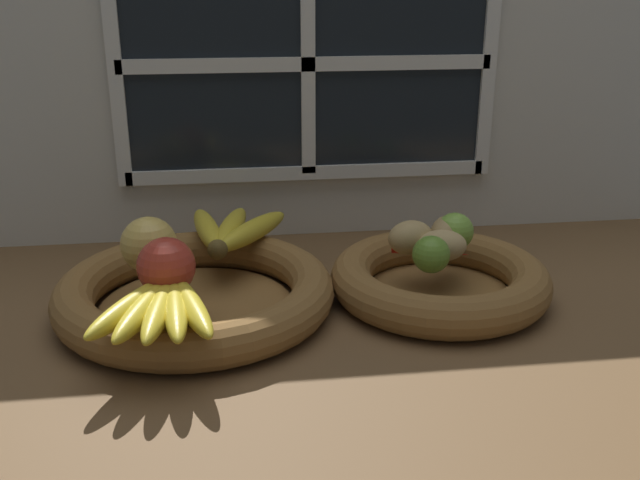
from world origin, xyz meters
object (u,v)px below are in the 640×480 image
object	(u,v)px
apple_golden_left	(149,245)
banana_bunch_front	(161,306)
lime_near	(431,254)
chili_pepper	(431,251)
banana_bunch_back	(230,230)
potato_oblong	(411,238)
fruit_bowl_left	(195,293)
lime_far	(455,231)
potato_large	(442,246)
fruit_bowl_right	(439,280)
apple_red_front	(166,266)
potato_back	(446,233)

from	to	relation	value
apple_golden_left	banana_bunch_front	bearing A→B (deg)	-80.13
lime_near	chili_pepper	distance (cm)	5.88
banana_bunch_back	potato_oblong	world-z (taller)	potato_oblong
fruit_bowl_left	potato_oblong	bearing A→B (deg)	5.38
potato_oblong	banana_bunch_back	bearing A→B (deg)	160.54
fruit_bowl_left	lime_far	size ratio (longest dim) A/B	6.93
potato_oblong	chili_pepper	xyz separation A→B (cm)	(2.63, -1.71, -1.52)
potato_large	chili_pepper	size ratio (longest dim) A/B	0.65
fruit_bowl_right	lime_near	size ratio (longest dim) A/B	6.10
apple_golden_left	apple_red_front	bearing A→B (deg)	-70.13
fruit_bowl_left	lime_near	world-z (taller)	lime_near
chili_pepper	apple_golden_left	bearing A→B (deg)	-154.32
fruit_bowl_left	chili_pepper	world-z (taller)	chili_pepper
fruit_bowl_left	potato_oblong	distance (cm)	32.53
fruit_bowl_left	apple_golden_left	xyz separation A→B (cm)	(-6.04, 1.45, 7.12)
banana_bunch_back	potato_back	world-z (taller)	potato_back
lime_near	lime_far	xyz separation A→B (cm)	(6.00, 8.31, 0.20)
banana_bunch_back	lime_far	size ratio (longest dim) A/B	3.52
apple_red_front	potato_oblong	world-z (taller)	apple_red_front
lime_far	fruit_bowl_right	bearing A→B (deg)	-127.87
apple_red_front	chili_pepper	size ratio (longest dim) A/B	0.67
potato_large	lime_near	bearing A→B (deg)	-123.69
banana_bunch_back	lime_far	world-z (taller)	lime_far
fruit_bowl_left	potato_back	xyz separation A→B (cm)	(37.87, 4.71, 5.67)
potato_large	potato_back	bearing A→B (deg)	65.56
potato_oblong	potato_back	bearing A→B (deg)	15.95
apple_red_front	banana_bunch_front	xyz separation A→B (cm)	(-0.30, -6.99, -2.34)
fruit_bowl_right	chili_pepper	distance (cm)	4.59
banana_bunch_front	potato_oblong	size ratio (longest dim) A/B	2.83
fruit_bowl_right	banana_bunch_front	world-z (taller)	banana_bunch_front
lime_far	potato_back	bearing A→B (deg)	152.74
banana_bunch_front	lime_far	xyz separation A→B (cm)	(42.38, 17.78, 1.37)
fruit_bowl_right	apple_red_front	distance (cm)	40.02
potato_large	lime_far	xyz separation A→B (cm)	(3.23, 4.15, 0.57)
banana_bunch_back	apple_golden_left	bearing A→B (deg)	-135.73
potato_oblong	potato_back	size ratio (longest dim) A/B	0.84
potato_back	lime_near	distance (cm)	10.14
banana_bunch_back	potato_oblong	xyz separation A→B (cm)	(26.66, -9.42, 0.91)
fruit_bowl_left	lime_near	distance (cm)	33.73
fruit_bowl_left	banana_bunch_back	size ratio (longest dim) A/B	1.97
potato_large	lime_far	bearing A→B (deg)	52.13
apple_golden_left	potato_back	xyz separation A→B (cm)	(43.91, 3.26, -1.46)
fruit_bowl_right	potato_back	size ratio (longest dim) A/B	3.87
apple_red_front	apple_golden_left	xyz separation A→B (cm)	(-2.92, 8.09, 0.12)
apple_golden_left	chili_pepper	world-z (taller)	apple_golden_left
fruit_bowl_right	chili_pepper	size ratio (longest dim) A/B	2.85
fruit_bowl_right	chili_pepper	bearing A→B (deg)	133.58
apple_red_front	lime_near	xyz separation A→B (cm)	(36.08, 2.48, -1.17)
potato_oblong	potato_large	distance (cm)	4.89
potato_large	lime_far	world-z (taller)	lime_far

